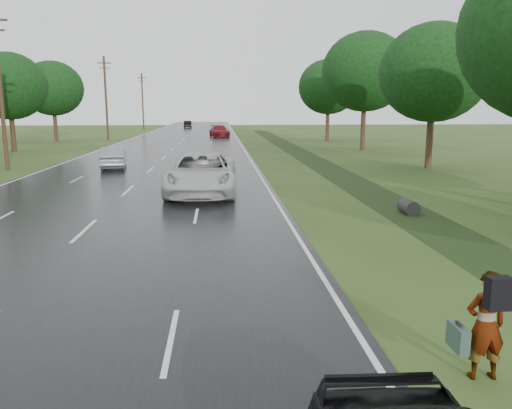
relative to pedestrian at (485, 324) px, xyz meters
The scene contains 18 objects.
road 47.23m from the pedestrian, 99.97° to the left, with size 14.00×180.00×0.04m, color black.
edge_stripe_east 46.54m from the pedestrian, 91.76° to the left, with size 0.12×180.00×0.01m, color silver.
edge_stripe_west 48.85m from the pedestrian, 107.80° to the left, with size 0.12×180.00×0.01m, color silver.
center_line 47.23m from the pedestrian, 99.97° to the left, with size 0.12×180.00×0.01m, color silver.
drainage_ditch 20.50m from the pedestrian, 80.67° to the left, with size 2.20×120.00×0.56m.
utility_pole_mid 31.99m from the pedestrian, 123.25° to the left, with size 1.60×0.26×10.00m.
utility_pole_far 59.28m from the pedestrian, 107.09° to the left, with size 1.60×0.26×10.00m.
utility_pole_distant 88.35m from the pedestrian, 101.36° to the left, with size 1.60×0.26×10.00m.
tree_east_c 27.91m from the pedestrian, 68.55° to the left, with size 7.00×7.00×9.29m.
tree_east_d 41.15m from the pedestrian, 76.31° to the left, with size 8.00×8.00×10.76m.
tree_east_f 54.60m from the pedestrian, 80.12° to the left, with size 7.20×7.20×9.62m.
tree_west_d 46.55m from the pedestrian, 118.92° to the left, with size 6.60×6.60×8.80m.
tree_west_f 59.39m from the pedestrian, 112.86° to the left, with size 7.00×7.00×9.29m.
pedestrian is the anchor object (origin of this frame).
white_pickup 16.99m from the pedestrian, 105.70° to the left, with size 3.07×6.66×1.85m, color #BEBEBE.
silver_sedan 28.70m from the pedestrian, 111.84° to the left, with size 1.47×4.22×1.39m, color gray.
far_car_red 62.11m from the pedestrian, 93.42° to the left, with size 2.18×5.37×1.56m, color maroon.
far_car_dark 94.06m from the pedestrian, 95.99° to the left, with size 1.46×4.19×1.38m, color black.
Camera 1 is at (4.36, -8.01, 3.94)m, focal length 35.00 mm.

